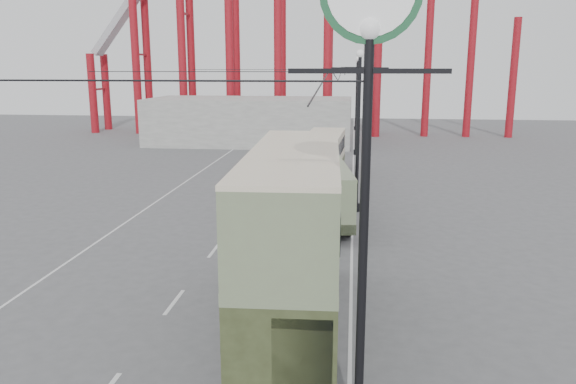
# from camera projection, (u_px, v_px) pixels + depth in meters

# --- Properties ---
(ground) EXTENTS (160.00, 160.00, 0.00)m
(ground) POSITION_uv_depth(u_px,v_px,m) (165.00, 359.00, 16.44)
(ground) COLOR #555457
(ground) RESTS_ON ground
(road_markings) EXTENTS (12.52, 120.00, 0.01)m
(road_markings) POSITION_uv_depth(u_px,v_px,m) (254.00, 202.00, 35.63)
(road_markings) COLOR silver
(road_markings) RESTS_ON ground
(lamp_post_near) EXTENTS (3.20, 0.44, 10.80)m
(lamp_post_near) POSITION_uv_depth(u_px,v_px,m) (368.00, 94.00, 11.18)
(lamp_post_near) COLOR black
(lamp_post_near) RESTS_ON ground
(lamp_post_mid) EXTENTS (3.20, 0.44, 9.32)m
(lamp_post_mid) POSITION_uv_depth(u_px,v_px,m) (358.00, 133.00, 32.23)
(lamp_post_mid) COLOR black
(lamp_post_mid) RESTS_ON ground
(lamp_post_far) EXTENTS (3.20, 0.44, 9.32)m
(lamp_post_far) POSITION_uv_depth(u_px,v_px,m) (357.00, 106.00, 53.55)
(lamp_post_far) COLOR black
(lamp_post_far) RESTS_ON ground
(lamp_post_distant) EXTENTS (3.20, 0.44, 9.32)m
(lamp_post_distant) POSITION_uv_depth(u_px,v_px,m) (356.00, 95.00, 74.88)
(lamp_post_distant) COLOR black
(lamp_post_distant) RESTS_ON ground
(fairground_shed) EXTENTS (22.00, 10.00, 5.00)m
(fairground_shed) POSITION_uv_depth(u_px,v_px,m) (251.00, 121.00, 62.13)
(fairground_shed) COLOR gray
(fairground_shed) RESTS_ON ground
(double_decker_bus) EXTENTS (3.16, 10.99, 5.85)m
(double_decker_bus) POSITION_uv_depth(u_px,v_px,m) (294.00, 230.00, 17.97)
(double_decker_bus) COLOR #343A1F
(double_decker_bus) RESTS_ON ground
(single_decker_green) EXTENTS (4.18, 11.72, 3.24)m
(single_decker_green) POSITION_uv_depth(u_px,v_px,m) (320.00, 185.00, 31.83)
(single_decker_green) COLOR gray
(single_decker_green) RESTS_ON ground
(single_decker_cream) EXTENTS (3.23, 10.79, 3.32)m
(single_decker_cream) POSITION_uv_depth(u_px,v_px,m) (323.00, 154.00, 42.93)
(single_decker_cream) COLOR beige
(single_decker_cream) RESTS_ON ground
(pedestrian) EXTENTS (0.74, 0.52, 1.92)m
(pedestrian) POSITION_uv_depth(u_px,v_px,m) (256.00, 256.00, 22.48)
(pedestrian) COLOR black
(pedestrian) RESTS_ON ground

